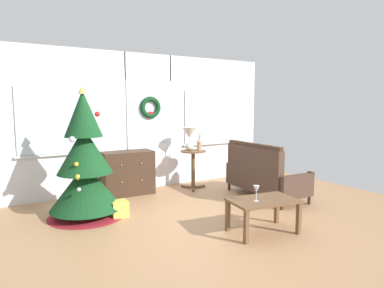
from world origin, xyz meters
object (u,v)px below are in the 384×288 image
object	(u,v)px
christmas_tree	(85,169)
dresser_cabinet	(128,173)
flower_vase	(199,144)
coffee_table	(263,204)
table_lamp	(189,136)
gift_box	(119,209)
side_table	(193,162)
settee_sofa	(262,176)
wine_glass	(256,190)

from	to	relation	value
christmas_tree	dresser_cabinet	bearing A→B (deg)	41.92
flower_vase	coffee_table	size ratio (longest dim) A/B	0.39
christmas_tree	table_lamp	world-z (taller)	christmas_tree
coffee_table	gift_box	xyz separation A→B (m)	(-1.36, 1.50, -0.25)
dresser_cabinet	side_table	size ratio (longest dim) A/B	1.24
christmas_tree	flower_vase	size ratio (longest dim) A/B	5.35
side_table	coffee_table	bearing A→B (deg)	-99.39
settee_sofa	side_table	bearing A→B (deg)	122.16
christmas_tree	coffee_table	world-z (taller)	christmas_tree
wine_glass	settee_sofa	bearing A→B (deg)	45.17
dresser_cabinet	flower_vase	bearing A→B (deg)	-14.01
wine_glass	table_lamp	bearing A→B (deg)	79.22
dresser_cabinet	flower_vase	world-z (taller)	flower_vase
settee_sofa	christmas_tree	bearing A→B (deg)	169.07
side_table	wine_glass	size ratio (longest dim) A/B	3.79
settee_sofa	flower_vase	distance (m)	1.32
table_lamp	wine_glass	bearing A→B (deg)	-100.78
wine_glass	gift_box	world-z (taller)	wine_glass
side_table	flower_vase	bearing A→B (deg)	-30.96
christmas_tree	gift_box	world-z (taller)	christmas_tree
dresser_cabinet	settee_sofa	size ratio (longest dim) A/B	0.60
flower_vase	gift_box	size ratio (longest dim) A/B	1.50
side_table	flower_vase	xyz separation A→B (m)	(0.10, -0.06, 0.33)
dresser_cabinet	wine_glass	bearing A→B (deg)	-75.24
dresser_cabinet	table_lamp	size ratio (longest dim) A/B	2.07
side_table	wine_glass	distance (m)	2.41
christmas_tree	coffee_table	xyz separation A→B (m)	(1.76, -1.77, -0.33)
coffee_table	gift_box	bearing A→B (deg)	132.13
dresser_cabinet	gift_box	distance (m)	1.26
settee_sofa	side_table	xyz separation A→B (m)	(-0.71, 1.12, 0.15)
flower_vase	side_table	bearing A→B (deg)	149.04
christmas_tree	dresser_cabinet	xyz separation A→B (m)	(0.94, 0.84, -0.30)
side_table	gift_box	xyz separation A→B (m)	(-1.75, -0.84, -0.41)
dresser_cabinet	flower_vase	xyz separation A→B (m)	(1.31, -0.33, 0.47)
side_table	gift_box	bearing A→B (deg)	-154.38
settee_sofa	coffee_table	xyz separation A→B (m)	(-1.09, -1.22, -0.01)
christmas_tree	settee_sofa	world-z (taller)	christmas_tree
dresser_cabinet	gift_box	xyz separation A→B (m)	(-0.54, -1.10, -0.27)
flower_vase	wine_glass	world-z (taller)	flower_vase
dresser_cabinet	gift_box	bearing A→B (deg)	-116.09
coffee_table	gift_box	world-z (taller)	coffee_table
coffee_table	gift_box	size ratio (longest dim) A/B	3.88
settee_sofa	table_lamp	world-z (taller)	table_lamp
dresser_cabinet	table_lamp	world-z (taller)	table_lamp
table_lamp	side_table	bearing A→B (deg)	-33.69
coffee_table	table_lamp	bearing A→B (deg)	82.18
christmas_tree	gift_box	size ratio (longest dim) A/B	8.04
settee_sofa	gift_box	xyz separation A→B (m)	(-2.46, 0.29, -0.26)
dresser_cabinet	table_lamp	xyz separation A→B (m)	(1.15, -0.23, 0.63)
settee_sofa	table_lamp	xyz separation A→B (m)	(-0.77, 1.16, 0.65)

